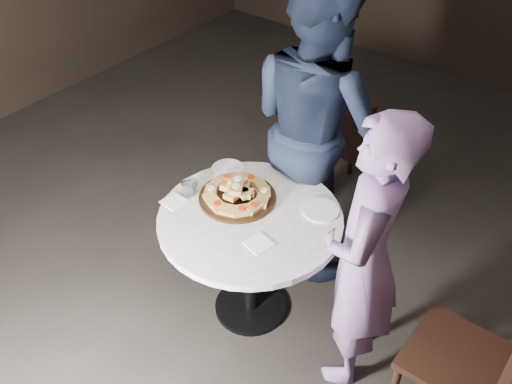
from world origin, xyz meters
TOP-DOWN VIEW (x-y plane):
  - floor at (0.00, 0.00)m, footprint 7.00×7.00m
  - table at (0.10, -0.12)m, footprint 1.21×1.21m
  - serving_board at (-0.04, -0.05)m, footprint 0.44×0.44m
  - focaccia_pile at (-0.04, -0.05)m, footprint 0.37×0.37m
  - plate_left at (-0.25, 0.12)m, footprint 0.22×0.22m
  - plate_right at (0.37, 0.14)m, footprint 0.22×0.22m
  - water_glass at (-0.27, -0.17)m, footprint 0.11×0.11m
  - napkin_near at (-0.29, -0.28)m, footprint 0.12×0.12m
  - napkin_far at (0.26, -0.26)m, footprint 0.14×0.14m
  - chair_far at (0.03, 1.10)m, footprint 0.49×0.51m
  - chair_right at (1.37, -0.08)m, footprint 0.46×0.44m
  - diner_navy at (0.04, 0.58)m, footprint 1.07×0.95m
  - diner_teal at (0.75, -0.08)m, footprint 0.52×0.65m

SIDE VIEW (x-z plane):
  - floor at x=0.00m, z-range 0.00..0.00m
  - chair_far at x=0.03m, z-range 0.07..1.00m
  - chair_right at x=1.37m, z-range 0.07..1.01m
  - table at x=0.10m, z-range 0.23..0.96m
  - napkin_near at x=-0.29m, z-range 0.73..0.73m
  - napkin_far at x=0.26m, z-range 0.73..0.73m
  - plate_left at x=-0.25m, z-range 0.73..0.74m
  - plate_right at x=0.37m, z-range 0.73..0.74m
  - serving_board at x=-0.04m, z-range 0.73..0.75m
  - water_glass at x=-0.27m, z-range 0.73..0.81m
  - focaccia_pile at x=-0.04m, z-range 0.73..0.83m
  - diner_teal at x=0.75m, z-range 0.00..1.56m
  - diner_navy at x=0.04m, z-range 0.00..1.84m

